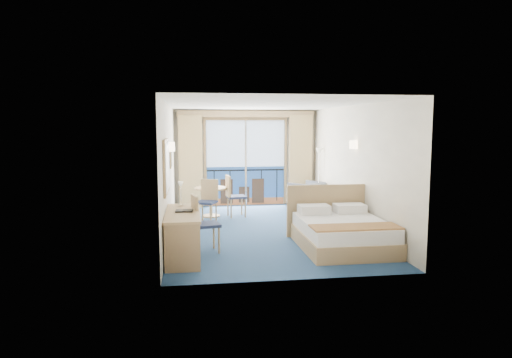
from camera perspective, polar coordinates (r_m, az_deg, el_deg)
name	(u,v)px	position (r m, az deg, el deg)	size (l,w,h in m)	color
floor	(264,230)	(9.98, 0.97, -6.39)	(6.50, 6.50, 0.00)	navy
room_walls	(264,148)	(9.73, 0.99, 3.86)	(4.04, 6.54, 2.72)	white
balcony_door	(245,165)	(12.95, -1.32, 1.75)	(2.36, 0.03, 2.52)	navy
curtain_left	(191,161)	(12.70, -8.17, 2.18)	(0.65, 0.22, 2.55)	tan
curtain_right	(300,160)	(13.07, 5.55, 2.35)	(0.65, 0.22, 2.55)	tan
pelmet	(246,114)	(12.79, -1.24, 8.13)	(3.80, 0.25, 0.18)	tan
mirror	(166,166)	(8.13, -11.13, 1.57)	(0.05, 1.25, 0.95)	tan
wall_print	(171,156)	(10.07, -10.58, 2.83)	(0.04, 0.42, 0.52)	tan
sconce_left	(170,147)	(9.01, -10.69, 3.98)	(0.18, 0.18, 0.18)	#FFDEB2
sconce_right	(354,145)	(10.08, 12.11, 4.22)	(0.18, 0.18, 0.18)	#FFDEB2
bed	(342,232)	(8.67, 10.65, -6.49)	(1.69, 2.01, 1.06)	tan
nightstand	(346,218)	(10.12, 11.20, -4.78)	(0.41, 0.39, 0.54)	#9D8053
phone	(348,204)	(10.08, 11.43, -3.06)	(0.17, 0.14, 0.08)	silver
armchair	(309,196)	(12.28, 6.62, -2.11)	(0.83, 0.85, 0.78)	#4A4F5A
floor_lamp	(319,163)	(12.39, 7.91, 2.01)	(0.23, 0.23, 1.66)	silver
desk	(183,239)	(7.51, -9.15, -7.39)	(0.58, 1.70, 0.80)	tan
desk_chair	(201,220)	(8.20, -6.85, -5.14)	(0.54, 0.53, 1.04)	#1F2949
folder	(184,211)	(7.90, -8.95, -3.95)	(0.29, 0.22, 0.03)	black
desk_lamp	(181,189)	(8.38, -9.39, -1.22)	(0.11, 0.11, 0.43)	silver
round_table	(211,194)	(11.40, -5.68, -1.93)	(0.81, 0.81, 0.73)	tan
table_chair_a	(233,194)	(11.32, -2.91, -1.82)	(0.51, 0.50, 1.03)	#1F2949
table_chair_b	(208,198)	(10.79, -6.05, -2.39)	(0.57, 0.57, 1.00)	#1F2949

